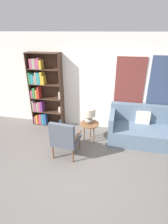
# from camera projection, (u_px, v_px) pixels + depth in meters

# --- Properties ---
(ground_plane) EXTENTS (14.00, 14.00, 0.00)m
(ground_plane) POSITION_uv_depth(u_px,v_px,m) (72.00, 171.00, 3.75)
(ground_plane) COLOR #66605B
(wall_back) EXTENTS (6.40, 0.08, 2.70)m
(wall_back) POSITION_uv_depth(u_px,v_px,m) (92.00, 84.00, 4.95)
(wall_back) COLOR white
(wall_back) RESTS_ON ground_plane
(bookshelf) EXTENTS (0.98, 0.30, 2.19)m
(bookshelf) POSITION_uv_depth(u_px,v_px,m) (42.00, 93.00, 5.20)
(bookshelf) COLOR #422B1E
(bookshelf) RESTS_ON ground_plane
(armchair) EXTENTS (0.62, 0.63, 0.94)m
(armchair) POSITION_uv_depth(u_px,v_px,m) (64.00, 137.00, 3.94)
(armchair) COLOR brown
(armchair) RESTS_ON ground_plane
(couch) EXTENTS (1.75, 0.95, 0.91)m
(couch) POSITION_uv_depth(u_px,v_px,m) (142.00, 129.00, 4.69)
(couch) COLOR slate
(couch) RESTS_ON ground_plane
(side_table) EXTENTS (0.49, 0.49, 0.52)m
(side_table) POSITION_uv_depth(u_px,v_px,m) (89.00, 125.00, 4.59)
(side_table) COLOR brown
(side_table) RESTS_ON ground_plane
(table_lamp) EXTENTS (0.34, 0.34, 0.43)m
(table_lamp) POSITION_uv_depth(u_px,v_px,m) (89.00, 114.00, 4.48)
(table_lamp) COLOR #A59E93
(table_lamp) RESTS_ON side_table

